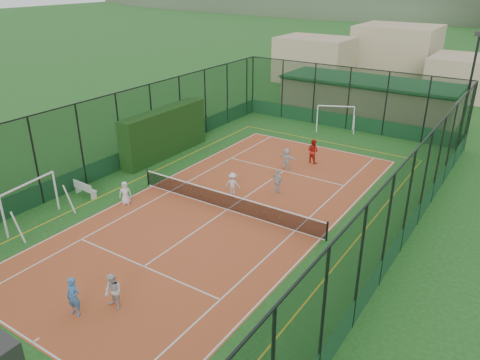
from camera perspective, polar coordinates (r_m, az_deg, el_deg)
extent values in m
plane|color=#234D1A|center=(25.40, -1.56, -3.64)|extent=(300.00, 300.00, 0.00)
cube|color=#B24527|center=(25.40, -1.56, -3.63)|extent=(11.17, 23.97, 0.01)
cube|color=black|center=(32.77, -9.17, 5.72)|extent=(1.13, 7.53, 3.30)
imported|color=silver|center=(26.47, -13.82, -1.54)|extent=(0.77, 0.75, 1.34)
imported|color=#447EC2|center=(18.88, -19.64, -13.24)|extent=(0.64, 0.47, 1.60)
imported|color=silver|center=(18.77, -15.20, -13.02)|extent=(0.79, 0.65, 1.51)
imported|color=silver|center=(26.80, -0.89, -0.45)|extent=(0.98, 0.73, 1.34)
imported|color=silver|center=(27.08, 4.61, -0.13)|extent=(0.93, 0.65, 1.46)
imported|color=silver|center=(30.49, 5.69, 2.64)|extent=(1.35, 0.56, 1.42)
imported|color=red|center=(31.66, 8.87, 3.52)|extent=(0.90, 0.75, 1.65)
sphere|color=#CCE033|center=(24.86, 5.07, -4.29)|extent=(0.07, 0.07, 0.07)
sphere|color=#CCE033|center=(26.08, 2.09, -2.76)|extent=(0.07, 0.07, 0.07)
sphere|color=#CCE033|center=(26.97, -4.40, -1.86)|extent=(0.07, 0.07, 0.07)
sphere|color=#CCE033|center=(24.61, 4.83, -4.59)|extent=(0.07, 0.07, 0.07)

